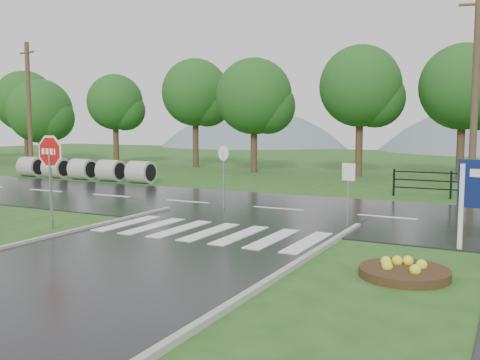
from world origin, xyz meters
The scene contains 12 objects.
ground centered at (0.00, 0.00, 0.00)m, with size 120.00×120.00×0.00m, color #27541C.
main_road centered at (0.00, 10.00, 0.00)m, with size 90.00×8.00×0.04m, color black.
crosswalk centered at (0.00, 5.00, 0.06)m, with size 6.50×2.80×0.02m.
hills centered at (3.49, 65.00, -15.54)m, with size 102.00×48.00×48.00m.
treeline centered at (1.00, 24.00, 0.00)m, with size 83.20×5.20×10.00m.
culvert_pipes centered at (-14.44, 15.00, 0.60)m, with size 9.70×1.20×1.20m.
stop_sign centered at (-4.64, 3.47, 2.08)m, with size 1.34×0.07×3.02m.
flower_bed centered at (5.84, 3.05, 0.14)m, with size 1.85×1.85×0.37m.
reg_sign_small centered at (3.25, 7.88, 1.42)m, with size 0.43×0.11×1.98m.
reg_sign_round centered at (-1.85, 9.16, 1.49)m, with size 0.53×0.19×2.37m.
utility_pole_west centered at (-19.20, 15.50, 4.17)m, with size 1.45×0.32×8.20m.
utility_pole_east centered at (6.19, 15.50, 4.35)m, with size 1.50×0.47×8.56m.
Camera 1 is at (7.79, -8.10, 3.13)m, focal length 40.00 mm.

